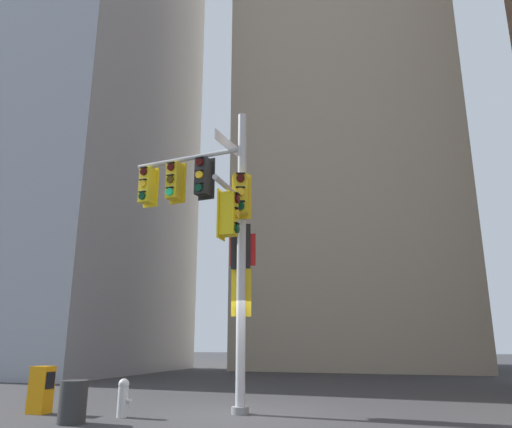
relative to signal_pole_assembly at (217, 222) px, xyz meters
name	(u,v)px	position (x,y,z in m)	size (l,w,h in m)	color
ground	(240,414)	(0.65, 0.00, -4.47)	(120.00, 120.00, 0.00)	#38383A
building_tower_left	(83,5)	(-14.41, 11.43, 18.46)	(12.05, 12.05, 45.86)	#9399A3
building_mid_block	(348,82)	(1.50, 21.78, 15.85)	(13.54, 13.54, 40.63)	tan
signal_pole_assembly	(217,222)	(0.00, 0.00, 0.00)	(3.53, 2.72, 7.31)	#B2B2B5
fire_hydrant	(123,397)	(-1.62, -1.19, -4.05)	(0.33, 0.23, 0.79)	silver
newspaper_box	(41,390)	(-3.70, -1.26, -3.95)	(0.45, 0.36, 1.02)	orange
trash_bin	(73,402)	(-2.11, -2.21, -4.06)	(0.54, 0.54, 0.81)	#2D2D2D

